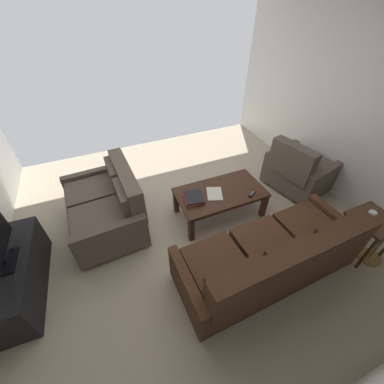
% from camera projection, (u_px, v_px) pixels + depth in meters
% --- Properties ---
extents(ground_plane, '(4.93, 4.95, 0.01)m').
position_uv_depth(ground_plane, '(189.00, 220.00, 3.53)').
color(ground_plane, '#B7A88E').
extents(wall_left, '(0.12, 4.95, 2.82)m').
position_uv_depth(wall_left, '(351.00, 100.00, 3.33)').
color(wall_left, white).
rests_on(wall_left, ground).
extents(sofa_main, '(2.09, 0.88, 0.86)m').
position_uv_depth(sofa_main, '(272.00, 258.00, 2.61)').
color(sofa_main, black).
rests_on(sofa_main, ground).
extents(loveseat_near, '(0.97, 1.36, 0.86)m').
position_uv_depth(loveseat_near, '(108.00, 205.00, 3.25)').
color(loveseat_near, black).
rests_on(loveseat_near, ground).
extents(coffee_table, '(1.23, 0.67, 0.43)m').
position_uv_depth(coffee_table, '(220.00, 195.00, 3.39)').
color(coffee_table, '#3D2316').
rests_on(coffee_table, ground).
extents(end_table, '(0.47, 0.47, 0.58)m').
position_uv_depth(end_table, '(371.00, 225.00, 2.83)').
color(end_table, '#472D1C').
rests_on(end_table, ground).
extents(tv_stand, '(0.47, 1.24, 0.52)m').
position_uv_depth(tv_stand, '(18.00, 277.00, 2.56)').
color(tv_stand, black).
rests_on(tv_stand, ground).
extents(armchair_side, '(0.95, 1.04, 0.90)m').
position_uv_depth(armchair_side, '(298.00, 170.00, 3.85)').
color(armchair_side, black).
rests_on(armchair_side, ground).
extents(coffee_mug, '(0.10, 0.08, 0.10)m').
position_uv_depth(coffee_mug, '(371.00, 215.00, 2.74)').
color(coffee_mug, white).
rests_on(coffee_mug, end_table).
extents(book_stack, '(0.29, 0.31, 0.07)m').
position_uv_depth(book_stack, '(194.00, 198.00, 3.20)').
color(book_stack, silver).
rests_on(book_stack, coffee_table).
extents(tv_remote, '(0.16, 0.12, 0.02)m').
position_uv_depth(tv_remote, '(252.00, 194.00, 3.30)').
color(tv_remote, black).
rests_on(tv_remote, coffee_table).
extents(loose_magazine, '(0.29, 0.33, 0.01)m').
position_uv_depth(loose_magazine, '(215.00, 194.00, 3.31)').
color(loose_magazine, silver).
rests_on(loose_magazine, coffee_table).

